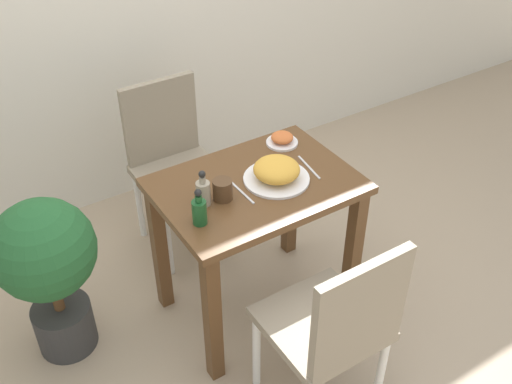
{
  "coord_description": "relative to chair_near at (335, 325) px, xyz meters",
  "views": [
    {
      "loc": [
        -1.1,
        -1.73,
        2.23
      ],
      "look_at": [
        0.0,
        0.0,
        0.69
      ],
      "focal_mm": 42.0,
      "sensor_mm": 36.0,
      "label": 1
    }
  ],
  "objects": [
    {
      "name": "fork_utensil",
      "position": [
        -0.03,
        0.61,
        0.23
      ],
      "size": [
        0.01,
        0.18,
        0.0
      ],
      "rotation": [
        0.0,
        0.0,
        1.59
      ],
      "color": "silver",
      "rests_on": "dining_table"
    },
    {
      "name": "side_plate",
      "position": [
        0.33,
        0.84,
        0.25
      ],
      "size": [
        0.15,
        0.15,
        0.06
      ],
      "color": "white",
      "rests_on": "dining_table"
    },
    {
      "name": "condiment_bottle",
      "position": [
        -0.19,
        0.63,
        0.29
      ],
      "size": [
        0.06,
        0.06,
        0.16
      ],
      "color": "gray",
      "rests_on": "dining_table"
    },
    {
      "name": "chair_far",
      "position": [
        -0.01,
        1.33,
        0.0
      ],
      "size": [
        0.42,
        0.42,
        0.9
      ],
      "color": "gray",
      "rests_on": "ground_plane"
    },
    {
      "name": "dining_table",
      "position": [
        0.06,
        0.64,
        0.08
      ],
      "size": [
        0.84,
        0.6,
        0.74
      ],
      "color": "brown",
      "rests_on": "ground_plane"
    },
    {
      "name": "potted_plant_left",
      "position": [
        -0.8,
        0.91,
        -0.01
      ],
      "size": [
        0.43,
        0.43,
        0.8
      ],
      "color": "#333333",
      "rests_on": "ground_plane"
    },
    {
      "name": "chair_near",
      "position": [
        0.0,
        0.0,
        0.0
      ],
      "size": [
        0.42,
        0.42,
        0.9
      ],
      "rotation": [
        0.0,
        0.0,
        3.14
      ],
      "color": "gray",
      "rests_on": "ground_plane"
    },
    {
      "name": "drink_cup",
      "position": [
        -0.11,
        0.62,
        0.27
      ],
      "size": [
        0.08,
        0.08,
        0.09
      ],
      "color": "#4C331E",
      "rests_on": "dining_table"
    },
    {
      "name": "ground_plane",
      "position": [
        0.06,
        0.64,
        -0.51
      ],
      "size": [
        16.0,
        16.0,
        0.0
      ],
      "primitive_type": "plane",
      "color": "tan"
    },
    {
      "name": "food_plate",
      "position": [
        0.15,
        0.61,
        0.27
      ],
      "size": [
        0.28,
        0.28,
        0.1
      ],
      "color": "white",
      "rests_on": "dining_table"
    },
    {
      "name": "spoon_utensil",
      "position": [
        0.32,
        0.61,
        0.23
      ],
      "size": [
        0.04,
        0.19,
        0.0
      ],
      "rotation": [
        0.0,
        0.0,
        1.43
      ],
      "color": "silver",
      "rests_on": "dining_table"
    },
    {
      "name": "sauce_bottle",
      "position": [
        -0.26,
        0.54,
        0.29
      ],
      "size": [
        0.06,
        0.06,
        0.16
      ],
      "color": "#194C23",
      "rests_on": "dining_table"
    }
  ]
}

